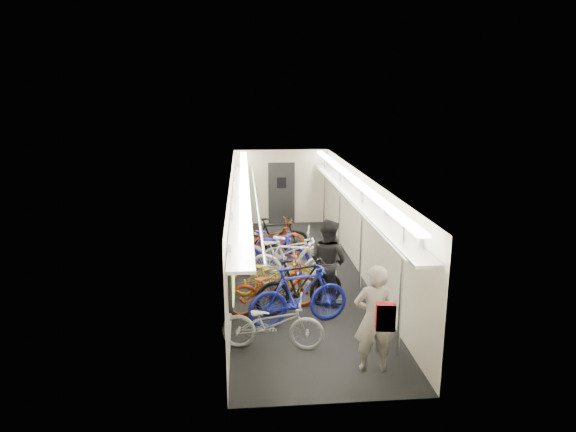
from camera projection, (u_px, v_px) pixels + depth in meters
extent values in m
plane|color=black|center=(298.00, 277.00, 12.01)|extent=(10.00, 10.00, 0.00)
plane|color=white|center=(298.00, 175.00, 11.43)|extent=(10.00, 10.00, 0.00)
plane|color=beige|center=(232.00, 229.00, 11.60)|extent=(0.00, 10.00, 10.00)
plane|color=beige|center=(362.00, 226.00, 11.85)|extent=(0.00, 10.00, 10.00)
plane|color=beige|center=(281.00, 187.00, 16.56)|extent=(3.00, 0.00, 3.00)
plane|color=beige|center=(337.00, 325.00, 6.89)|extent=(3.00, 0.00, 3.00)
cube|color=black|center=(231.00, 277.00, 8.49)|extent=(0.06, 1.10, 0.80)
cube|color=#8AC054|center=(233.00, 277.00, 8.50)|extent=(0.02, 0.96, 0.66)
cube|color=black|center=(233.00, 239.00, 10.62)|extent=(0.06, 1.10, 0.80)
cube|color=#8AC054|center=(235.00, 239.00, 10.62)|extent=(0.02, 0.96, 0.66)
cube|color=black|center=(234.00, 214.00, 12.75)|extent=(0.06, 1.10, 0.80)
cube|color=#8AC054|center=(236.00, 214.00, 12.75)|extent=(0.02, 0.96, 0.66)
cube|color=black|center=(235.00, 196.00, 14.87)|extent=(0.06, 1.10, 0.80)
cube|color=#8AC054|center=(237.00, 196.00, 14.88)|extent=(0.02, 0.96, 0.66)
cube|color=yellow|center=(232.00, 253.00, 9.55)|extent=(0.02, 0.22, 0.30)
cube|color=yellow|center=(234.00, 223.00, 11.67)|extent=(0.02, 0.22, 0.30)
cube|color=yellow|center=(235.00, 203.00, 13.80)|extent=(0.02, 0.22, 0.30)
cube|color=black|center=(282.00, 193.00, 16.55)|extent=(0.85, 0.08, 2.00)
cube|color=#999BA0|center=(241.00, 198.00, 11.44)|extent=(0.40, 9.70, 0.05)
cube|color=#999BA0|center=(354.00, 196.00, 11.66)|extent=(0.40, 9.70, 0.05)
cylinder|color=silver|center=(256.00, 193.00, 11.44)|extent=(0.04, 9.70, 0.04)
cylinder|color=silver|center=(340.00, 191.00, 11.61)|extent=(0.04, 9.70, 0.04)
cube|color=white|center=(244.00, 179.00, 11.35)|extent=(0.18, 9.60, 0.04)
cube|color=white|center=(351.00, 177.00, 11.55)|extent=(0.18, 9.60, 0.04)
cylinder|color=silver|center=(401.00, 288.00, 8.16)|extent=(0.05, 0.05, 2.38)
cylinder|color=silver|center=(361.00, 238.00, 10.86)|extent=(0.05, 0.05, 2.38)
cylinder|color=silver|center=(340.00, 211.00, 13.28)|extent=(0.05, 0.05, 2.38)
cylinder|color=silver|center=(324.00, 192.00, 15.70)|extent=(0.05, 0.05, 2.38)
imported|color=#A7A7AB|center=(273.00, 323.00, 8.59)|extent=(1.83, 0.90, 0.92)
imported|color=navy|center=(299.00, 296.00, 9.44)|extent=(2.00, 0.96, 1.16)
imported|color=maroon|center=(274.00, 287.00, 10.03)|extent=(2.05, 1.21, 1.02)
imported|color=black|center=(300.00, 285.00, 10.00)|extent=(1.94, 1.07, 1.12)
imported|color=#CB9413|center=(273.00, 274.00, 10.87)|extent=(1.79, 0.66, 0.93)
imported|color=white|center=(292.00, 263.00, 11.20)|extent=(2.03, 1.05, 1.17)
imported|color=#AFAEB3|center=(283.00, 252.00, 11.94)|extent=(2.29, 1.11, 1.16)
imported|color=#231DAF|center=(272.00, 253.00, 12.00)|extent=(1.87, 0.82, 1.09)
imported|color=#943210|center=(267.00, 240.00, 13.09)|extent=(2.08, 1.10, 1.04)
imported|color=black|center=(275.00, 238.00, 13.26)|extent=(1.85, 0.77, 1.08)
imported|color=gray|center=(374.00, 319.00, 7.84)|extent=(0.65, 0.45, 1.73)
imported|color=black|center=(328.00, 261.00, 10.39)|extent=(1.07, 1.07, 1.76)
cube|color=#A6101A|center=(385.00, 317.00, 6.94)|extent=(0.28, 0.17, 0.38)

